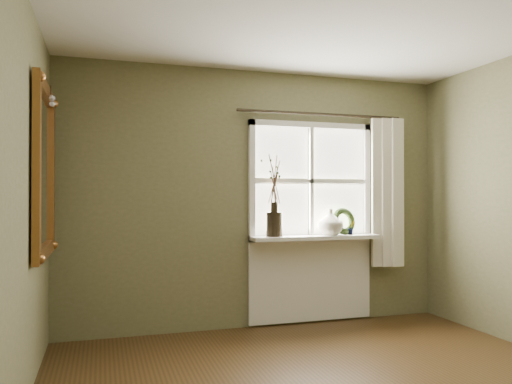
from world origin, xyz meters
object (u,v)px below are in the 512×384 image
object	(u,v)px
dark_jug	(274,224)
wreath	(343,224)
gilt_mirror	(44,171)
cream_vase	(331,222)

from	to	relation	value
dark_jug	wreath	bearing A→B (deg)	2.90
dark_jug	gilt_mirror	size ratio (longest dim) A/B	0.19
dark_jug	wreath	xyz separation A→B (m)	(0.79, 0.04, -0.01)
wreath	gilt_mirror	xyz separation A→B (m)	(-2.86, -0.67, 0.49)
cream_vase	wreath	world-z (taller)	cream_vase
cream_vase	gilt_mirror	distance (m)	2.80
dark_jug	cream_vase	size ratio (longest dim) A/B	0.90
wreath	gilt_mirror	world-z (taller)	gilt_mirror
cream_vase	wreath	bearing A→B (deg)	13.28
dark_jug	gilt_mirror	xyz separation A→B (m)	(-2.07, -0.63, 0.47)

